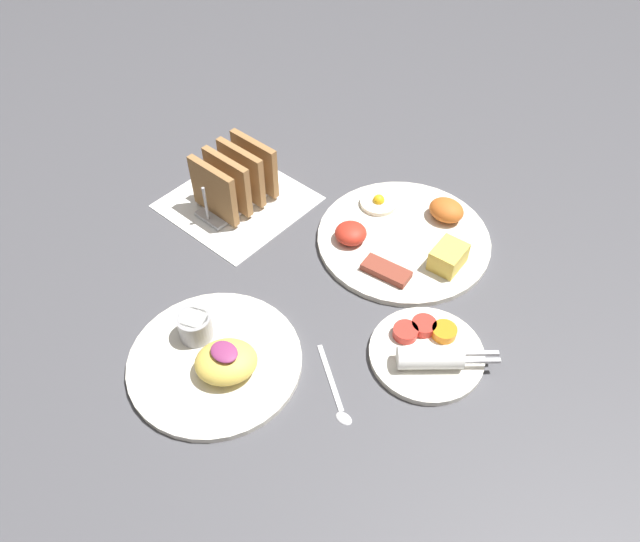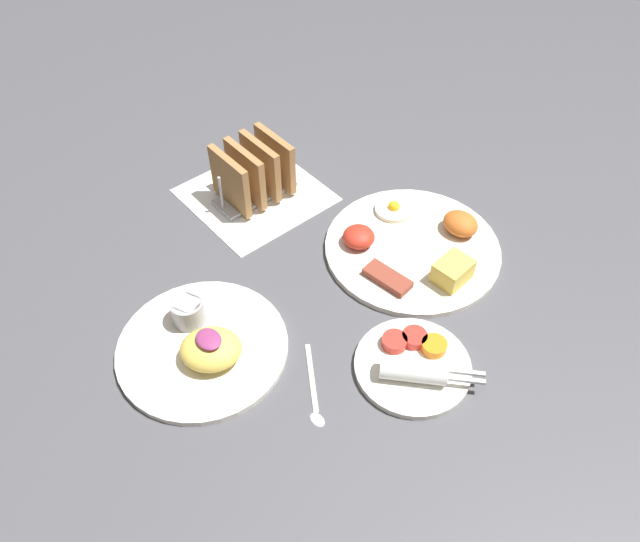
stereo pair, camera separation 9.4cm
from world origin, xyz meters
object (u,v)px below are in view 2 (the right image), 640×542
Objects in this scene: plate_breakfast at (415,246)px; plate_foreground at (204,345)px; plate_condiments at (413,364)px; toast_rack at (253,172)px.

plate_foreground is at bearing -98.18° from plate_breakfast.
plate_breakfast is 0.23m from plate_condiments.
plate_foreground is (-0.21, -0.20, 0.00)m from plate_condiments.
plate_condiments is at bearing -6.84° from toast_rack.
plate_breakfast is at bearing 133.27° from plate_condiments.
toast_rack is (-0.28, -0.11, 0.04)m from plate_breakfast.
plate_condiments is 0.29m from plate_foreground.
toast_rack is (-0.23, 0.25, 0.04)m from plate_foreground.
plate_foreground is 0.34m from toast_rack.
toast_rack is at bearing 131.62° from plate_foreground.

